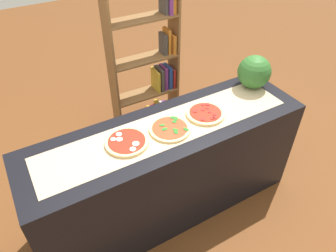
{
  "coord_description": "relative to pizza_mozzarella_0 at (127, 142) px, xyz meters",
  "views": [
    {
      "loc": [
        -0.88,
        -1.52,
        2.36
      ],
      "look_at": [
        0.0,
        0.0,
        0.91
      ],
      "focal_mm": 34.09,
      "sensor_mm": 36.0,
      "label": 1
    }
  ],
  "objects": [
    {
      "name": "watermelon",
      "position": [
        1.22,
        0.13,
        0.12
      ],
      "size": [
        0.28,
        0.28,
        0.28
      ],
      "primitive_type": "sphere",
      "color": "#2D6628",
      "rests_on": "counter"
    },
    {
      "name": "parchment_paper",
      "position": [
        0.32,
        0.0,
        -0.01
      ],
      "size": [
        1.91,
        0.38,
        0.0
      ],
      "primitive_type": "cube",
      "color": "tan",
      "rests_on": "counter"
    },
    {
      "name": "ground_plane",
      "position": [
        0.32,
        0.0,
        -0.91
      ],
      "size": [
        12.0,
        12.0,
        0.0
      ],
      "primitive_type": "plane",
      "color": "brown"
    },
    {
      "name": "pizza_pepperoni_2",
      "position": [
        0.64,
        -0.0,
        -0.0
      ],
      "size": [
        0.29,
        0.29,
        0.03
      ],
      "color": "#E5C17F",
      "rests_on": "parchment_paper"
    },
    {
      "name": "pizza_spinach_1",
      "position": [
        0.32,
        -0.02,
        -0.0
      ],
      "size": [
        0.3,
        0.3,
        0.03
      ],
      "color": "#E5C17F",
      "rests_on": "parchment_paper"
    },
    {
      "name": "pizza_mozzarella_0",
      "position": [
        0.0,
        0.0,
        0.0
      ],
      "size": [
        0.3,
        0.3,
        0.03
      ],
      "color": "#E5C17F",
      "rests_on": "parchment_paper"
    },
    {
      "name": "counter",
      "position": [
        0.32,
        0.0,
        -0.46
      ],
      "size": [
        2.15,
        0.61,
        0.89
      ],
      "primitive_type": "cube",
      "color": "black",
      "rests_on": "ground_plane"
    },
    {
      "name": "bookshelf",
      "position": [
        0.78,
        1.12,
        -0.18
      ],
      "size": [
        0.72,
        0.24,
        1.67
      ],
      "color": "brown",
      "rests_on": "ground_plane"
    }
  ]
}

